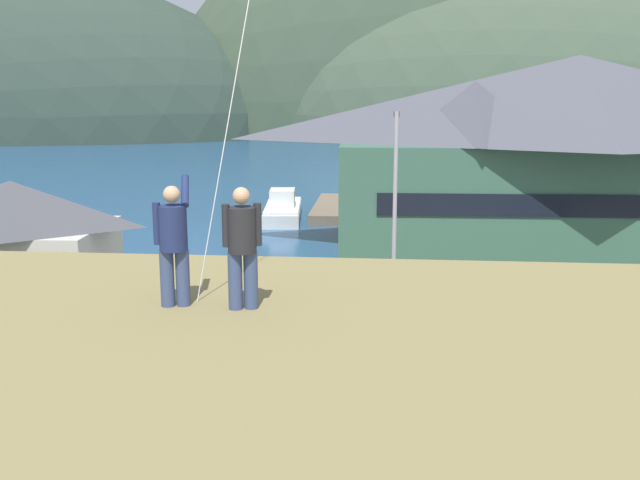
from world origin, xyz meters
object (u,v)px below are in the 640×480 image
at_px(storage_shed_near_lot, 16,252).
at_px(parked_car_back_row_right, 618,384).
at_px(person_kite_flyer, 173,241).
at_px(harbor_lodge, 575,150).
at_px(parked_car_lone_by_shed, 224,307).
at_px(person_companion, 242,244).
at_px(wharf_dock, 337,209).
at_px(parked_car_front_row_red, 410,314).
at_px(parked_car_front_row_silver, 272,371).
at_px(moored_boat_wharfside, 283,210).
at_px(parking_light_pole, 395,200).

height_order(storage_shed_near_lot, parked_car_back_row_right, storage_shed_near_lot).
height_order(parked_car_back_row_right, person_kite_flyer, person_kite_flyer).
xyz_separation_m(harbor_lodge, person_kite_flyer, (-12.96, -31.22, 1.31)).
height_order(parked_car_lone_by_shed, person_companion, person_companion).
relative_size(wharf_dock, parked_car_front_row_red, 2.36).
bearing_deg(parked_car_lone_by_shed, parked_car_front_row_silver, -65.89).
height_order(harbor_lodge, parked_car_lone_by_shed, harbor_lodge).
relative_size(parked_car_front_row_red, person_kite_flyer, 2.32).
height_order(harbor_lodge, person_kite_flyer, harbor_lodge).
distance_m(moored_boat_wharfside, parked_car_front_row_silver, 29.90).
relative_size(parked_car_front_row_red, person_companion, 2.48).
bearing_deg(harbor_lodge, moored_boat_wharfside, 154.13).
height_order(parked_car_back_row_right, parking_light_pole, parking_light_pole).
relative_size(moored_boat_wharfside, parked_car_front_row_red, 1.72).
bearing_deg(parked_car_lone_by_shed, person_companion, -76.32).
relative_size(harbor_lodge, storage_shed_near_lot, 3.61).
relative_size(parked_car_lone_by_shed, parked_car_front_row_silver, 1.02).
height_order(parked_car_front_row_silver, parking_light_pole, parking_light_pole).
relative_size(harbor_lodge, moored_boat_wharfside, 3.59).
height_order(harbor_lodge, storage_shed_near_lot, harbor_lodge).
bearing_deg(moored_boat_wharfside, harbor_lodge, -25.87).
height_order(parked_car_front_row_red, parked_car_back_row_right, same).
xyz_separation_m(parked_car_front_row_red, parked_car_back_row_right, (5.46, -5.90, 0.00)).
height_order(parked_car_front_row_silver, person_companion, person_companion).
bearing_deg(parked_car_front_row_silver, person_companion, -83.23).
xyz_separation_m(parking_light_pole, person_companion, (-2.31, -19.15, 2.28)).
bearing_deg(storage_shed_near_lot, harbor_lodge, 32.54).
distance_m(storage_shed_near_lot, parked_car_back_row_right, 21.21).
relative_size(parked_car_back_row_right, person_kite_flyer, 2.29).
distance_m(harbor_lodge, parked_car_front_row_silver, 25.54).
bearing_deg(parked_car_front_row_red, harbor_lodge, 59.87).
bearing_deg(parking_light_pole, moored_boat_wharfside, 109.76).
relative_size(wharf_dock, parked_car_front_row_silver, 2.41).
distance_m(wharf_dock, parked_car_front_row_red, 27.16).
bearing_deg(person_companion, parked_car_front_row_red, 79.49).
bearing_deg(moored_boat_wharfside, parked_car_front_row_silver, -82.65).
bearing_deg(harbor_lodge, parked_car_lone_by_shed, -135.77).
relative_size(parked_car_lone_by_shed, parked_car_front_row_red, 1.00).
height_order(harbor_lodge, moored_boat_wharfside, harbor_lodge).
distance_m(parked_car_lone_by_shed, person_kite_flyer, 17.10).
bearing_deg(parked_car_front_row_red, parked_car_back_row_right, -47.22).
bearing_deg(parking_light_pole, parked_car_lone_by_shed, -152.00).
bearing_deg(parked_car_front_row_red, wharf_dock, 99.34).
distance_m(storage_shed_near_lot, parked_car_front_row_red, 14.82).
distance_m(wharf_dock, parked_car_lone_by_shed, 26.70).
bearing_deg(parked_car_front_row_red, parked_car_lone_by_shed, 178.27).
relative_size(parked_car_back_row_right, person_companion, 2.44).
bearing_deg(parked_car_lone_by_shed, person_kite_flyer, -79.73).
relative_size(storage_shed_near_lot, parked_car_front_row_silver, 1.75).
bearing_deg(storage_shed_near_lot, parked_car_back_row_right, -17.49).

